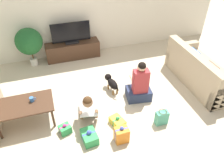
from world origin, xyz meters
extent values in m
plane|color=beige|center=(0.00, 0.00, 0.00)|extent=(16.00, 16.00, 0.00)
cube|color=silver|center=(0.00, 2.63, 1.30)|extent=(8.40, 0.06, 2.60)
cube|color=tan|center=(2.47, 0.29, 0.21)|extent=(0.86, 1.97, 0.42)
cube|color=tan|center=(2.14, 0.29, 0.63)|extent=(0.20, 1.97, 0.42)
cube|color=tan|center=(2.47, 1.19, 0.30)|extent=(0.86, 0.16, 0.60)
cube|color=red|center=(2.35, -0.04, 0.57)|extent=(0.18, 0.34, 0.32)
cube|color=#3366AD|center=(2.35, 0.61, 0.57)|extent=(0.18, 0.34, 0.32)
cube|color=#472D1E|center=(-1.55, 0.16, 0.46)|extent=(1.08, 0.64, 0.03)
cylinder|color=#472D1E|center=(-1.07, -0.10, 0.22)|extent=(0.04, 0.04, 0.45)
cylinder|color=#472D1E|center=(-2.03, 0.42, 0.22)|extent=(0.04, 0.04, 0.45)
cylinder|color=#472D1E|center=(-1.07, 0.42, 0.22)|extent=(0.04, 0.04, 0.45)
cube|color=#472D1E|center=(-0.28, 2.37, 0.23)|extent=(1.48, 0.39, 0.47)
cube|color=black|center=(-0.28, 2.37, 0.49)|extent=(0.36, 0.20, 0.05)
cube|color=black|center=(-0.28, 2.37, 0.78)|extent=(1.04, 0.03, 0.53)
cylinder|color=beige|center=(-1.37, 2.32, 0.10)|extent=(0.20, 0.20, 0.20)
cylinder|color=brown|center=(-1.37, 2.32, 0.30)|extent=(0.04, 0.04, 0.21)
sphere|color=#1E5628|center=(-1.37, 2.32, 0.70)|extent=(0.69, 0.69, 0.69)
cube|color=#23232D|center=(-0.34, 0.14, 0.14)|extent=(0.36, 0.48, 0.28)
cube|color=white|center=(-0.40, -0.14, 0.44)|extent=(0.40, 0.55, 0.46)
sphere|color=#8E6647|center=(-0.43, -0.33, 0.65)|extent=(0.18, 0.18, 0.18)
sphere|color=#472D19|center=(-0.43, -0.33, 0.68)|extent=(0.17, 0.17, 0.17)
cylinder|color=#8E6647|center=(-0.55, -0.22, 0.25)|extent=(0.11, 0.28, 0.41)
cylinder|color=#8E6647|center=(-0.27, -0.27, 0.25)|extent=(0.11, 0.28, 0.41)
cube|color=#283351|center=(0.80, 0.19, 0.12)|extent=(0.57, 0.47, 0.24)
cube|color=#AD3338|center=(0.79, 0.13, 0.50)|extent=(0.34, 0.24, 0.53)
sphere|color=beige|center=(0.80, 0.14, 0.85)|extent=(0.18, 0.18, 0.18)
sphere|color=black|center=(0.79, 0.13, 0.88)|extent=(0.17, 0.17, 0.17)
cylinder|color=beige|center=(0.95, 0.32, 0.42)|extent=(0.09, 0.27, 0.06)
cylinder|color=beige|center=(0.70, 0.35, 0.42)|extent=(0.09, 0.27, 0.06)
ellipsoid|color=black|center=(0.32, 0.58, 0.21)|extent=(0.23, 0.40, 0.19)
sphere|color=black|center=(0.28, 0.80, 0.26)|extent=(0.16, 0.16, 0.16)
sphere|color=olive|center=(0.27, 0.87, 0.24)|extent=(0.07, 0.07, 0.07)
cylinder|color=black|center=(0.36, 0.37, 0.25)|extent=(0.05, 0.11, 0.12)
cylinder|color=olive|center=(0.35, 0.71, 0.06)|extent=(0.04, 0.04, 0.12)
cylinder|color=olive|center=(0.25, 0.69, 0.06)|extent=(0.04, 0.04, 0.12)
cylinder|color=olive|center=(0.40, 0.47, 0.06)|extent=(0.04, 0.04, 0.12)
cylinder|color=olive|center=(0.30, 0.45, 0.06)|extent=(0.04, 0.04, 0.12)
cube|color=orange|center=(0.05, -0.81, 0.15)|extent=(0.25, 0.20, 0.30)
cube|color=#3D51BC|center=(0.05, -0.81, 0.15)|extent=(0.25, 0.03, 0.30)
sphere|color=#3D51BC|center=(0.05, -0.81, 0.32)|extent=(0.07, 0.07, 0.07)
cube|color=#2D934C|center=(-0.50, -0.63, 0.09)|extent=(0.29, 0.37, 0.18)
cube|color=#3D51BC|center=(-0.50, -0.63, 0.09)|extent=(0.26, 0.06, 0.18)
sphere|color=#3D51BC|center=(-0.50, -0.63, 0.21)|extent=(0.09, 0.09, 0.09)
cube|color=yellow|center=(0.10, -0.42, 0.07)|extent=(0.29, 0.36, 0.14)
cube|color=#2D934C|center=(0.10, -0.42, 0.07)|extent=(0.21, 0.09, 0.14)
sphere|color=#2D934C|center=(0.10, -0.42, 0.17)|extent=(0.07, 0.07, 0.07)
cube|color=#2D934C|center=(-0.90, -0.31, 0.08)|extent=(0.25, 0.24, 0.15)
cube|color=#CC3389|center=(-0.90, -0.31, 0.08)|extent=(0.21, 0.09, 0.15)
sphere|color=#CC3389|center=(-0.90, -0.31, 0.18)|extent=(0.07, 0.07, 0.07)
cube|color=#4CA384|center=(0.93, -0.65, 0.15)|extent=(0.24, 0.13, 0.29)
torus|color=#4C3823|center=(0.93, -0.65, 0.31)|extent=(0.15, 0.15, 0.01)
cylinder|color=#386BAD|center=(-1.39, 0.21, 0.52)|extent=(0.08, 0.08, 0.09)
torus|color=#386BAD|center=(-1.34, 0.21, 0.53)|extent=(0.06, 0.01, 0.06)
camera|label=1|loc=(-0.88, -3.16, 3.25)|focal=35.00mm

